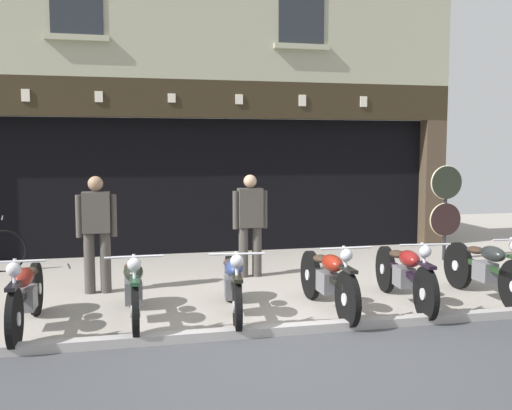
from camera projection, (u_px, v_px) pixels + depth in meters
The scene contains 12 objects.
ground at pixel (299, 375), 5.43m from camera, with size 22.07×22.00×0.18m.
shop_facade at pixel (192, 163), 13.02m from camera, with size 10.37×4.42×6.20m.
motorcycle_far_left at pixel (26, 294), 6.56m from camera, with size 0.62×1.96×0.92m.
motorcycle_left at pixel (133, 288), 6.88m from camera, with size 0.62×1.97×0.91m.
motorcycle_center_left at pixel (233, 283), 7.15m from camera, with size 0.62×2.03×0.89m.
motorcycle_center at pixel (328, 278), 7.32m from camera, with size 0.62×1.98×0.92m.
motorcycle_center_right at pixel (405, 273), 7.63m from camera, with size 0.62×2.09×0.92m.
motorcycle_right at pixel (486, 268), 7.90m from camera, with size 0.62×2.01×0.93m.
salesman_left at pixel (97, 229), 8.24m from camera, with size 0.56×0.25×1.65m.
shopkeeper_center at pixel (250, 221), 9.30m from camera, with size 0.56×0.25×1.62m.
tyre_sign_pole at pixel (446, 202), 10.64m from camera, with size 0.62×0.06×1.73m.
advert_board_near at pixel (67, 171), 10.89m from camera, with size 0.82×0.03×1.04m.
Camera 1 is at (-1.59, -6.01, 2.05)m, focal length 41.34 mm.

